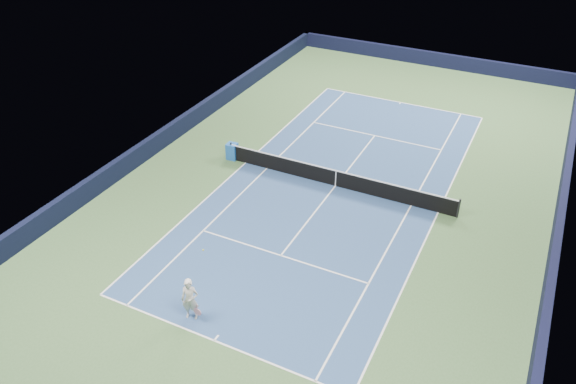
% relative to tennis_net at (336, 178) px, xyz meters
% --- Properties ---
extents(ground, '(40.00, 40.00, 0.00)m').
position_rel_tennis_net_xyz_m(ground, '(0.00, 0.00, -0.50)').
color(ground, '#3A5A31').
rests_on(ground, ground).
extents(wall_far, '(22.00, 0.35, 1.10)m').
position_rel_tennis_net_xyz_m(wall_far, '(0.00, 19.82, 0.05)').
color(wall_far, black).
rests_on(wall_far, ground).
extents(wall_right, '(0.35, 40.00, 1.10)m').
position_rel_tennis_net_xyz_m(wall_right, '(10.82, 0.00, 0.05)').
color(wall_right, black).
rests_on(wall_right, ground).
extents(wall_left, '(0.35, 40.00, 1.10)m').
position_rel_tennis_net_xyz_m(wall_left, '(-10.82, 0.00, 0.05)').
color(wall_left, black).
rests_on(wall_left, ground).
extents(court_surface, '(10.97, 23.77, 0.01)m').
position_rel_tennis_net_xyz_m(court_surface, '(0.00, 0.00, -0.50)').
color(court_surface, navy).
rests_on(court_surface, ground).
extents(baseline_far, '(10.97, 0.08, 0.00)m').
position_rel_tennis_net_xyz_m(baseline_far, '(0.00, 11.88, -0.50)').
color(baseline_far, white).
rests_on(baseline_far, ground).
extents(baseline_near, '(10.97, 0.08, 0.00)m').
position_rel_tennis_net_xyz_m(baseline_near, '(0.00, -11.88, -0.50)').
color(baseline_near, white).
rests_on(baseline_near, ground).
extents(sideline_doubles_right, '(0.08, 23.77, 0.00)m').
position_rel_tennis_net_xyz_m(sideline_doubles_right, '(5.49, 0.00, -0.50)').
color(sideline_doubles_right, white).
rests_on(sideline_doubles_right, ground).
extents(sideline_doubles_left, '(0.08, 23.77, 0.00)m').
position_rel_tennis_net_xyz_m(sideline_doubles_left, '(-5.49, 0.00, -0.50)').
color(sideline_doubles_left, white).
rests_on(sideline_doubles_left, ground).
extents(sideline_singles_right, '(0.08, 23.77, 0.00)m').
position_rel_tennis_net_xyz_m(sideline_singles_right, '(4.12, 0.00, -0.50)').
color(sideline_singles_right, white).
rests_on(sideline_singles_right, ground).
extents(sideline_singles_left, '(0.08, 23.77, 0.00)m').
position_rel_tennis_net_xyz_m(sideline_singles_left, '(-4.12, 0.00, -0.50)').
color(sideline_singles_left, white).
rests_on(sideline_singles_left, ground).
extents(service_line_far, '(8.23, 0.08, 0.00)m').
position_rel_tennis_net_xyz_m(service_line_far, '(0.00, 6.40, -0.50)').
color(service_line_far, white).
rests_on(service_line_far, ground).
extents(service_line_near, '(8.23, 0.08, 0.00)m').
position_rel_tennis_net_xyz_m(service_line_near, '(0.00, -6.40, -0.50)').
color(service_line_near, white).
rests_on(service_line_near, ground).
extents(center_service_line, '(0.08, 12.80, 0.00)m').
position_rel_tennis_net_xyz_m(center_service_line, '(0.00, 0.00, -0.50)').
color(center_service_line, white).
rests_on(center_service_line, ground).
extents(center_mark_far, '(0.08, 0.30, 0.00)m').
position_rel_tennis_net_xyz_m(center_mark_far, '(0.00, 11.73, -0.50)').
color(center_mark_far, white).
rests_on(center_mark_far, ground).
extents(center_mark_near, '(0.08, 0.30, 0.00)m').
position_rel_tennis_net_xyz_m(center_mark_near, '(0.00, -11.73, -0.50)').
color(center_mark_near, white).
rests_on(center_mark_near, ground).
extents(tennis_net, '(12.90, 0.10, 1.07)m').
position_rel_tennis_net_xyz_m(tennis_net, '(0.00, 0.00, 0.00)').
color(tennis_net, black).
rests_on(tennis_net, ground).
extents(sponsor_cube, '(0.62, 0.57, 0.95)m').
position_rel_tennis_net_xyz_m(sponsor_cube, '(-6.40, 0.09, -0.03)').
color(sponsor_cube, '#1D59B1').
rests_on(sponsor_cube, ground).
extents(tennis_player, '(0.88, 1.35, 2.69)m').
position_rel_tennis_net_xyz_m(tennis_player, '(-1.41, -11.24, 0.43)').
color(tennis_player, silver).
rests_on(tennis_player, ground).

